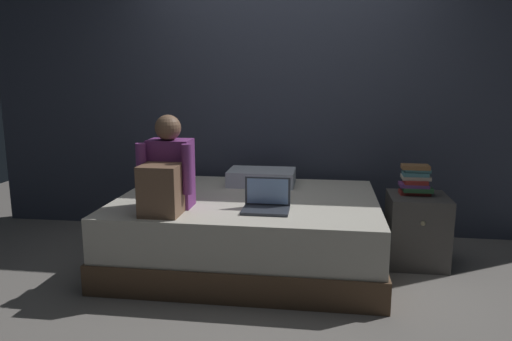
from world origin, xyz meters
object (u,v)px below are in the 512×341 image
at_px(person_sitting, 167,174).
at_px(book_stack, 416,180).
at_px(bed, 248,230).
at_px(pillow, 262,177).
at_px(laptop, 266,202).
at_px(nightstand, 417,230).

height_order(person_sitting, book_stack, person_sitting).
relative_size(bed, pillow, 3.57).
bearing_deg(book_stack, pillow, 168.67).
distance_m(bed, laptop, 0.51).
distance_m(laptop, book_stack, 1.22).
distance_m(person_sitting, pillow, 1.05).
bearing_deg(nightstand, book_stack, 123.91).
bearing_deg(bed, pillow, 83.62).
bearing_deg(pillow, person_sitting, -122.00).
relative_size(person_sitting, book_stack, 2.69).
distance_m(nightstand, book_stack, 0.39).
relative_size(person_sitting, pillow, 1.17).
height_order(laptop, book_stack, book_stack).
distance_m(bed, book_stack, 1.35).
xyz_separation_m(bed, book_stack, (1.28, 0.20, 0.40)).
bearing_deg(nightstand, pillow, 167.26).
height_order(nightstand, book_stack, book_stack).
height_order(laptop, pillow, laptop).
xyz_separation_m(bed, pillow, (0.05, 0.45, 0.33)).
height_order(bed, pillow, pillow).
bearing_deg(pillow, laptop, -80.26).
bearing_deg(person_sitting, bed, 40.51).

